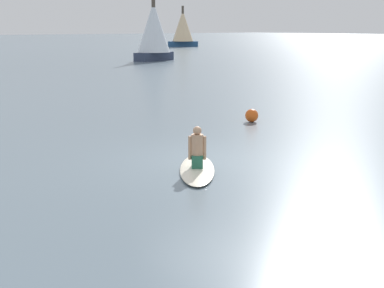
% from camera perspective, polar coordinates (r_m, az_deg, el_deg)
% --- Properties ---
extents(ground_plane, '(400.00, 400.00, 0.00)m').
position_cam_1_polar(ground_plane, '(13.15, 1.61, -1.69)').
color(ground_plane, slate).
extents(surfboard, '(2.31, 2.62, 0.09)m').
position_cam_1_polar(surfboard, '(12.19, 0.53, -2.58)').
color(surfboard, silver).
rests_on(surfboard, ground).
extents(person_paddler, '(0.38, 0.38, 0.90)m').
position_cam_1_polar(person_paddler, '(12.08, 0.53, -0.50)').
color(person_paddler, '#26664C').
rests_on(person_paddler, surfboard).
extents(sailboat_near_left, '(4.57, 4.43, 6.13)m').
position_cam_1_polar(sailboat_near_left, '(87.76, -0.94, 11.74)').
color(sailboat_near_left, navy).
rests_on(sailboat_near_left, ground).
extents(sailboat_near_right, '(4.42, 3.66, 5.86)m').
position_cam_1_polar(sailboat_near_right, '(51.97, -3.91, 11.49)').
color(sailboat_near_right, '#2D3851').
rests_on(sailboat_near_right, ground).
extents(buoy_marker, '(0.43, 0.43, 0.43)m').
position_cam_1_polar(buoy_marker, '(18.52, 6.08, 2.89)').
color(buoy_marker, '#E55919').
rests_on(buoy_marker, ground).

